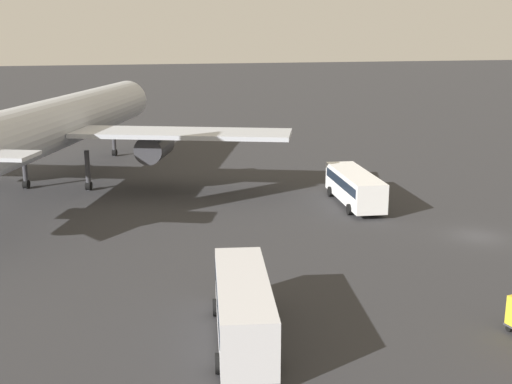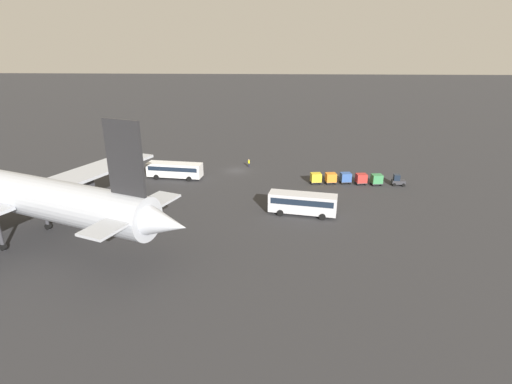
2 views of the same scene
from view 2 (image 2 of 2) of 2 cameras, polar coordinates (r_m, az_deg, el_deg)
name	(u,v)px [view 2 (image 2 of 2)]	position (r m, az deg, el deg)	size (l,w,h in m)	color
ground_plane	(237,171)	(83.99, -2.78, 3.06)	(600.00, 600.00, 0.00)	#2D2D30
airplane	(9,192)	(61.84, -31.85, 0.03)	(53.93, 47.26, 17.64)	#B2B7C1
shuttle_bus_near	(175,169)	(80.17, -11.53, 3.22)	(11.06, 4.11, 3.09)	white
shuttle_bus_far	(303,202)	(61.87, 6.67, -1.47)	(10.71, 4.51, 3.40)	silver
baggage_tug	(398,180)	(79.41, 19.60, 1.57)	(2.47, 1.74, 2.10)	#333338
worker_person	(249,163)	(86.25, -1.03, 4.14)	(0.38, 0.38, 1.74)	#1E1E2D
cargo_cart_green	(377,179)	(78.18, 16.87, 1.79)	(2.23, 1.96, 2.06)	#38383D
cargo_cart_red	(361,178)	(77.77, 14.80, 1.90)	(2.23, 1.96, 2.06)	#38383D
cargo_cart_blue	(346,177)	(77.68, 12.69, 2.06)	(2.23, 1.96, 2.06)	#38383D
cargo_cart_orange	(331,178)	(76.92, 10.65, 2.03)	(2.23, 1.96, 2.06)	#38383D
cargo_cart_yellow	(316,178)	(76.45, 8.55, 2.04)	(2.23, 1.96, 2.06)	#38383D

